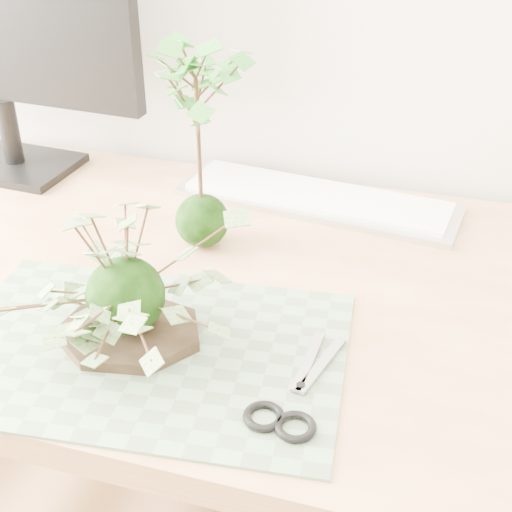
# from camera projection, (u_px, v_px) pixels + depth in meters

# --- Properties ---
(desk) EXTENTS (1.60, 0.70, 0.74)m
(desk) POSITION_uv_depth(u_px,v_px,m) (218.00, 325.00, 1.05)
(desk) COLOR #DCAE7B
(desk) RESTS_ON ground_plane
(cutting_mat) EXTENTS (0.51, 0.37, 0.00)m
(cutting_mat) POSITION_uv_depth(u_px,v_px,m) (146.00, 349.00, 0.86)
(cutting_mat) COLOR #556D50
(cutting_mat) RESTS_ON desk
(stone_dish) EXTENTS (0.21, 0.21, 0.01)m
(stone_dish) POSITION_uv_depth(u_px,v_px,m) (130.00, 332.00, 0.88)
(stone_dish) COLOR black
(stone_dish) RESTS_ON cutting_mat
(ivy_kokedama) EXTENTS (0.29, 0.29, 0.19)m
(ivy_kokedama) POSITION_uv_depth(u_px,v_px,m) (122.00, 264.00, 0.82)
(ivy_kokedama) COLOR black
(ivy_kokedama) RESTS_ON stone_dish
(maple_kokedama) EXTENTS (0.22, 0.22, 0.34)m
(maple_kokedama) POSITION_uv_depth(u_px,v_px,m) (196.00, 94.00, 0.96)
(maple_kokedama) COLOR black
(maple_kokedama) RESTS_ON desk
(keyboard) EXTENTS (0.48, 0.19, 0.02)m
(keyboard) POSITION_uv_depth(u_px,v_px,m) (317.00, 199.00, 1.19)
(keyboard) COLOR #B8B8B8
(keyboard) RESTS_ON desk
(scissors) EXTENTS (0.09, 0.19, 0.01)m
(scissors) POSITION_uv_depth(u_px,v_px,m) (291.00, 408.00, 0.77)
(scissors) COLOR #9E9E9E
(scissors) RESTS_ON cutting_mat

